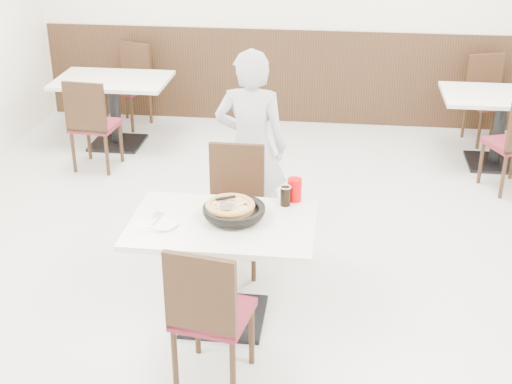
# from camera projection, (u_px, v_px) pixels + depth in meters

# --- Properties ---
(floor) EXTENTS (7.00, 7.00, 0.00)m
(floor) POSITION_uv_depth(u_px,v_px,m) (257.00, 271.00, 5.49)
(floor) COLOR beige
(floor) RESTS_ON ground
(wall_back) EXTENTS (6.00, 0.04, 2.80)m
(wall_back) POSITION_uv_depth(u_px,v_px,m) (295.00, 3.00, 8.04)
(wall_back) COLOR silver
(wall_back) RESTS_ON floor
(wainscot_back) EXTENTS (5.90, 0.03, 1.10)m
(wainscot_back) POSITION_uv_depth(u_px,v_px,m) (293.00, 77.00, 8.38)
(wainscot_back) COLOR black
(wainscot_back) RESTS_ON floor
(main_table) EXTENTS (1.21, 0.82, 0.75)m
(main_table) POSITION_uv_depth(u_px,v_px,m) (223.00, 272.00, 4.77)
(main_table) COLOR silver
(main_table) RESTS_ON floor
(chair_near) EXTENTS (0.49, 0.49, 0.95)m
(chair_near) POSITION_uv_depth(u_px,v_px,m) (213.00, 311.00, 4.18)
(chair_near) COLOR black
(chair_near) RESTS_ON floor
(chair_far) EXTENTS (0.43, 0.43, 0.95)m
(chair_far) POSITION_uv_depth(u_px,v_px,m) (233.00, 212.00, 5.35)
(chair_far) COLOR black
(chair_far) RESTS_ON floor
(trivet) EXTENTS (0.13, 0.13, 0.04)m
(trivet) POSITION_uv_depth(u_px,v_px,m) (229.00, 215.00, 4.66)
(trivet) COLOR black
(trivet) RESTS_ON main_table
(pizza_pan) EXTENTS (0.39, 0.39, 0.01)m
(pizza_pan) POSITION_uv_depth(u_px,v_px,m) (234.00, 213.00, 4.63)
(pizza_pan) COLOR black
(pizza_pan) RESTS_ON trivet
(pizza) EXTENTS (0.32, 0.32, 0.02)m
(pizza) POSITION_uv_depth(u_px,v_px,m) (230.00, 208.00, 4.66)
(pizza) COLOR #C58B43
(pizza) RESTS_ON pizza_pan
(pizza_server) EXTENTS (0.09, 0.10, 0.00)m
(pizza_server) POSITION_uv_depth(u_px,v_px,m) (226.00, 206.00, 4.60)
(pizza_server) COLOR silver
(pizza_server) RESTS_ON pizza
(napkin) EXTENTS (0.19, 0.19, 0.00)m
(napkin) POSITION_uv_depth(u_px,v_px,m) (151.00, 225.00, 4.56)
(napkin) COLOR white
(napkin) RESTS_ON main_table
(side_plate) EXTENTS (0.19, 0.19, 0.01)m
(side_plate) POSITION_uv_depth(u_px,v_px,m) (163.00, 224.00, 4.56)
(side_plate) COLOR white
(side_plate) RESTS_ON napkin
(fork) EXTENTS (0.04, 0.16, 0.00)m
(fork) POSITION_uv_depth(u_px,v_px,m) (158.00, 220.00, 4.59)
(fork) COLOR silver
(fork) RESTS_ON side_plate
(cola_glass) EXTENTS (0.07, 0.07, 0.13)m
(cola_glass) POSITION_uv_depth(u_px,v_px,m) (285.00, 196.00, 4.80)
(cola_glass) COLOR black
(cola_glass) RESTS_ON main_table
(red_cup) EXTENTS (0.10, 0.10, 0.16)m
(red_cup) POSITION_uv_depth(u_px,v_px,m) (295.00, 190.00, 4.87)
(red_cup) COLOR #C10003
(red_cup) RESTS_ON main_table
(diner_person) EXTENTS (0.60, 0.40, 1.59)m
(diner_person) POSITION_uv_depth(u_px,v_px,m) (251.00, 147.00, 5.67)
(diner_person) COLOR #B9B8BD
(diner_person) RESTS_ON floor
(bg_table_left) EXTENTS (1.26, 0.89, 0.75)m
(bg_table_left) POSITION_uv_depth(u_px,v_px,m) (115.00, 112.00, 7.76)
(bg_table_left) COLOR silver
(bg_table_left) RESTS_ON floor
(bg_chair_left_near) EXTENTS (0.46, 0.46, 0.95)m
(bg_chair_left_near) POSITION_uv_depth(u_px,v_px,m) (95.00, 123.00, 7.14)
(bg_chair_left_near) COLOR black
(bg_chair_left_near) RESTS_ON floor
(bg_chair_left_far) EXTENTS (0.54, 0.54, 0.95)m
(bg_chair_left_far) POSITION_uv_depth(u_px,v_px,m) (127.00, 86.00, 8.29)
(bg_chair_left_far) COLOR black
(bg_chair_left_far) RESTS_ON floor
(bg_table_right) EXTENTS (1.26, 0.89, 0.75)m
(bg_table_right) POSITION_uv_depth(u_px,v_px,m) (499.00, 130.00, 7.25)
(bg_table_right) COLOR silver
(bg_table_right) RESTS_ON floor
(bg_chair_right_near) EXTENTS (0.56, 0.56, 0.95)m
(bg_chair_right_near) POSITION_uv_depth(u_px,v_px,m) (512.00, 142.00, 6.67)
(bg_chair_right_near) COLOR black
(bg_chair_right_near) RESTS_ON floor
(bg_chair_right_far) EXTENTS (0.53, 0.53, 0.95)m
(bg_chair_right_far) POSITION_uv_depth(u_px,v_px,m) (490.00, 101.00, 7.79)
(bg_chair_right_far) COLOR black
(bg_chair_right_far) RESTS_ON floor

